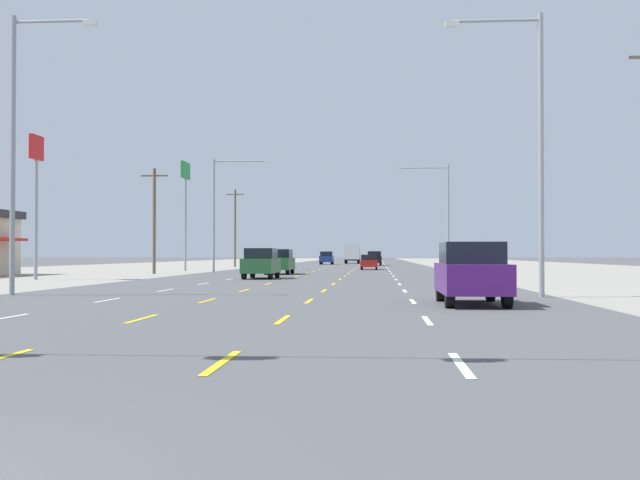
{
  "coord_description": "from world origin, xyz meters",
  "views": [
    {
      "loc": [
        4.03,
        -4.42,
        1.61
      ],
      "look_at": [
        -0.98,
        64.69,
        2.85
      ],
      "focal_mm": 43.83,
      "sensor_mm": 36.0,
      "label": 1
    }
  ],
  "objects": [
    {
      "name": "ground_plane",
      "position": [
        0.0,
        66.0,
        0.0
      ],
      "size": [
        572.0,
        572.0,
        0.0
      ],
      "primitive_type": "plane",
      "color": "#4C4C4F"
    },
    {
      "name": "lot_apron_left",
      "position": [
        -24.75,
        66.0,
        0.0
      ],
      "size": [
        28.0,
        440.0,
        0.01
      ],
      "primitive_type": "cube",
      "color": "gray",
      "rests_on": "ground"
    },
    {
      "name": "lot_apron_right",
      "position": [
        24.75,
        66.0,
        0.0
      ],
      "size": [
        28.0,
        440.0,
        0.01
      ],
      "primitive_type": "cube",
      "color": "gray",
      "rests_on": "ground"
    },
    {
      "name": "lane_markings",
      "position": [
        0.0,
        104.5,
        0.01
      ],
      "size": [
        10.64,
        227.6,
        0.01
      ],
      "color": "white",
      "rests_on": "ground"
    },
    {
      "name": "suv_far_right_nearest",
      "position": [
        7.04,
        20.65,
        1.03
      ],
      "size": [
        1.98,
        4.9,
        1.98
      ],
      "color": "#4C196B",
      "rests_on": "ground"
    },
    {
      "name": "suv_inner_left_near",
      "position": [
        -3.47,
        46.02,
        1.03
      ],
      "size": [
        1.98,
        4.9,
        1.98
      ],
      "color": "#235B2D",
      "rests_on": "ground"
    },
    {
      "name": "suv_inner_left_mid",
      "position": [
        -3.64,
        57.01,
        1.03
      ],
      "size": [
        1.98,
        4.9,
        1.98
      ],
      "color": "#235B2D",
      "rests_on": "ground"
    },
    {
      "name": "hatchback_inner_right_midfar",
      "position": [
        3.28,
        75.27,
        0.78
      ],
      "size": [
        1.72,
        3.9,
        1.54
      ],
      "color": "red",
      "rests_on": "ground"
    },
    {
      "name": "suv_inner_right_far",
      "position": [
        3.74,
        103.79,
        1.03
      ],
      "size": [
        1.98,
        4.9,
        1.98
      ],
      "color": "black",
      "rests_on": "ground"
    },
    {
      "name": "suv_inner_left_farther",
      "position": [
        -3.57,
        114.46,
        1.03
      ],
      "size": [
        1.98,
        4.9,
        1.98
      ],
      "color": "navy",
      "rests_on": "ground"
    },
    {
      "name": "box_truck_center_turn_farthest",
      "position": [
        0.04,
        124.08,
        1.84
      ],
      "size": [
        2.4,
        7.2,
        3.23
      ],
      "color": "#235B2D",
      "rests_on": "ground"
    },
    {
      "name": "pole_sign_left_row_1",
      "position": [
        -17.17,
        42.8,
        6.58
      ],
      "size": [
        0.24,
        1.67,
        9.03
      ],
      "color": "gray",
      "rests_on": "ground"
    },
    {
      "name": "pole_sign_left_row_2",
      "position": [
        -14.08,
        68.44,
        8.06
      ],
      "size": [
        0.24,
        2.77,
        10.34
      ],
      "color": "gray",
      "rests_on": "ground"
    },
    {
      "name": "streetlight_left_row_0",
      "position": [
        -9.87,
        25.04,
        6.18
      ],
      "size": [
        3.43,
        0.26,
        10.95
      ],
      "color": "gray",
      "rests_on": "ground"
    },
    {
      "name": "streetlight_right_row_0",
      "position": [
        9.83,
        25.04,
        6.03
      ],
      "size": [
        3.64,
        0.26,
        10.6
      ],
      "color": "gray",
      "rests_on": "ground"
    },
    {
      "name": "streetlight_left_row_1",
      "position": [
        -9.59,
        62.75,
        5.86
      ],
      "size": [
        5.09,
        0.26,
        9.95
      ],
      "color": "gray",
      "rests_on": "ground"
    },
    {
      "name": "streetlight_right_row_1",
      "position": [
        9.64,
        62.75,
        5.44
      ],
      "size": [
        4.62,
        0.26,
        9.24
      ],
      "color": "gray",
      "rests_on": "ground"
    },
    {
      "name": "utility_pole_left_row_1",
      "position": [
        -13.95,
        57.63,
        4.47
      ],
      "size": [
        2.2,
        0.26,
        8.56
      ],
      "color": "brown",
      "rests_on": "ground"
    },
    {
      "name": "utility_pole_left_row_2",
      "position": [
        -13.42,
        90.94,
        4.98
      ],
      "size": [
        2.2,
        0.26,
        9.57
      ],
      "color": "brown",
      "rests_on": "ground"
    }
  ]
}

